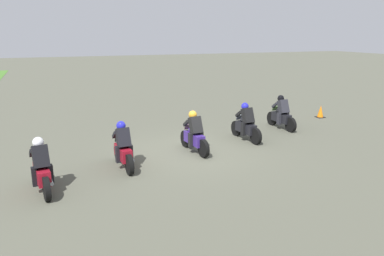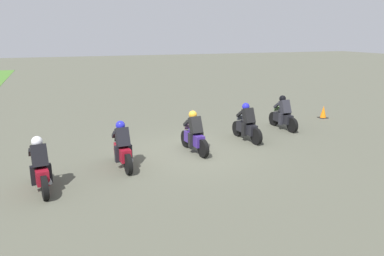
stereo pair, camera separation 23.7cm
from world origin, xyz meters
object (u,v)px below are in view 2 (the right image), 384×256
(rider_lane_e, at_px, (40,169))
(traffic_cone, at_px, (323,112))
(rider_lane_b, at_px, (247,125))
(rider_lane_a, at_px, (283,115))
(rider_lane_c, at_px, (194,135))
(rider_lane_d, at_px, (122,149))

(rider_lane_e, height_order, traffic_cone, rider_lane_e)
(rider_lane_b, bearing_deg, rider_lane_a, -70.34)
(rider_lane_c, distance_m, traffic_cone, 8.67)
(rider_lane_c, relative_size, traffic_cone, 3.24)
(rider_lane_d, relative_size, rider_lane_e, 1.00)
(rider_lane_a, height_order, rider_lane_c, same)
(rider_lane_b, height_order, rider_lane_d, same)
(traffic_cone, bearing_deg, rider_lane_e, 109.58)
(rider_lane_a, bearing_deg, traffic_cone, -71.43)
(rider_lane_c, relative_size, rider_lane_d, 1.00)
(rider_lane_d, height_order, traffic_cone, rider_lane_d)
(rider_lane_a, height_order, rider_lane_e, same)
(rider_lane_b, distance_m, traffic_cone, 6.06)
(rider_lane_b, xyz_separation_m, traffic_cone, (2.26, -5.61, -0.33))
(rider_lane_e, bearing_deg, rider_lane_b, -80.03)
(rider_lane_e, bearing_deg, rider_lane_c, -79.12)
(rider_lane_a, height_order, rider_lane_b, same)
(rider_lane_c, bearing_deg, rider_lane_b, -79.75)
(traffic_cone, bearing_deg, rider_lane_a, 110.45)
(rider_lane_a, height_order, traffic_cone, rider_lane_a)
(rider_lane_a, xyz_separation_m, rider_lane_e, (-3.53, 10.09, 0.00))
(rider_lane_b, relative_size, rider_lane_c, 1.00)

